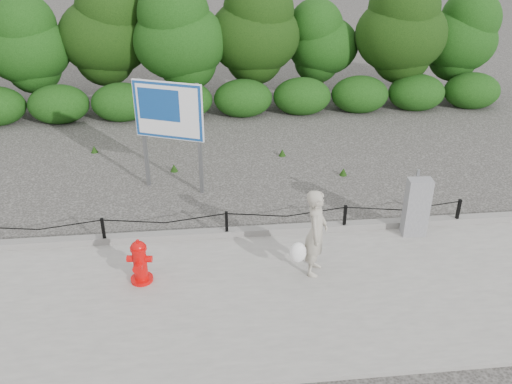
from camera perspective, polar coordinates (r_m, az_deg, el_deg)
The scene contains 9 objects.
ground at distance 11.45m, azimuth -3.06°, elevation -5.06°, with size 90.00×90.00×0.00m, color #2D2B28.
sidewalk at distance 9.80m, azimuth -2.38°, elevation -11.17°, with size 14.00×4.00×0.08m, color gray.
curb at distance 11.41m, azimuth -3.10°, elevation -4.29°, with size 14.00×0.22×0.14m, color slate.
chain_barrier at distance 11.20m, azimuth -3.12°, elevation -3.09°, with size 10.06×0.06×0.60m.
treeline at distance 18.94m, azimuth -4.18°, elevation 16.13°, with size 20.04×3.54×4.29m.
fire_hydrant at distance 10.11m, azimuth -12.13°, elevation -7.21°, with size 0.47×0.49×0.88m.
pedestrian at distance 9.96m, azimuth 6.22°, elevation -4.40°, with size 0.81×0.73×1.71m.
utility_cabinet at distance 11.64m, azimuth 16.54°, elevation -1.55°, with size 0.50×0.36×1.42m.
advertising_sign at distance 12.82m, azimuth -9.20°, elevation 7.94°, with size 1.60×0.73×2.73m.
Camera 1 is at (-0.40, -9.62, 6.19)m, focal length 38.00 mm.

